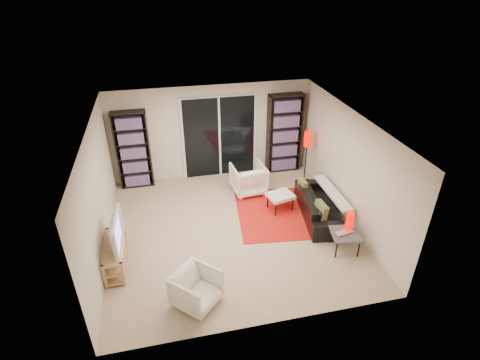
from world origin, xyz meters
name	(u,v)px	position (x,y,z in m)	size (l,w,h in m)	color
floor	(232,229)	(0.00, 0.00, 0.00)	(5.00, 5.00, 0.00)	#C2A78D
wall_back	(211,132)	(0.00, 2.50, 1.20)	(5.00, 0.02, 2.40)	beige
wall_front	(267,267)	(0.00, -2.50, 1.20)	(5.00, 0.02, 2.40)	beige
wall_left	(98,195)	(-2.50, 0.00, 1.20)	(0.02, 5.00, 2.40)	beige
wall_right	(348,167)	(2.50, 0.00, 1.20)	(0.02, 5.00, 2.40)	beige
ceiling	(230,123)	(0.00, 0.00, 2.40)	(5.00, 5.00, 0.02)	white
sliding_door	(219,137)	(0.20, 2.46, 1.05)	(1.92, 0.08, 2.16)	white
bookshelf_left	(133,150)	(-1.95, 2.33, 0.98)	(0.80, 0.30, 1.95)	black
bookshelf_right	(284,134)	(1.90, 2.33, 1.05)	(0.90, 0.30, 2.10)	black
tv_stand	(116,255)	(-2.30, -0.63, 0.26)	(0.36, 1.13, 0.50)	tan
tv	(112,232)	(-2.28, -0.63, 0.78)	(0.98, 0.13, 0.56)	black
rug	(272,213)	(1.00, 0.37, 0.01)	(1.52, 2.06, 0.01)	red
sofa	(320,205)	(2.00, 0.06, 0.28)	(1.92, 0.75, 0.56)	black
armchair_back	(248,179)	(0.71, 1.41, 0.36)	(0.76, 0.79, 0.71)	white
armchair_front	(196,289)	(-0.96, -1.83, 0.31)	(0.66, 0.68, 0.62)	white
ottoman	(280,196)	(1.23, 0.49, 0.34)	(0.64, 0.57, 0.40)	white
side_table	(345,235)	(2.01, -1.13, 0.36)	(0.62, 0.62, 0.40)	#49494E
laptop	(346,234)	(1.99, -1.17, 0.41)	(0.36, 0.23, 0.03)	silver
table_lamp	(350,221)	(2.13, -1.01, 0.58)	(0.16, 0.16, 0.36)	#E10500
floor_lamp	(307,144)	(2.22, 1.54, 1.06)	(0.21, 0.21, 1.39)	black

